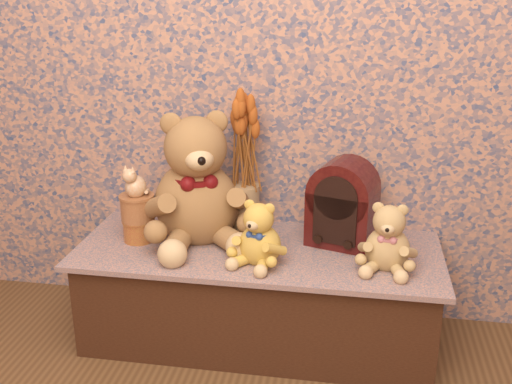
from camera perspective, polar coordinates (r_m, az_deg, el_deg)
display_shelf at (r=2.36m, az=0.20°, el=-9.54°), size 1.36×0.55×0.39m
teddy_large at (r=2.28m, az=-5.74°, el=1.94°), size 0.59×0.63×0.54m
teddy_medium at (r=2.12m, az=0.39°, el=-3.56°), size 0.26×0.29×0.25m
teddy_small at (r=2.13m, az=12.40°, el=-3.79°), size 0.23×0.27×0.26m
cathedral_radio at (r=2.27m, az=8.21°, el=-0.96°), size 0.28×0.23×0.33m
ceramic_vase at (r=2.39m, az=-1.04°, el=-1.53°), size 0.15×0.15×0.19m
dried_stalks at (r=2.29m, az=-1.09°, el=5.88°), size 0.26×0.26×0.44m
biscuit_tin_lower at (r=2.36m, az=-11.00°, el=-3.53°), size 0.12×0.12×0.08m
biscuit_tin_upper at (r=2.33m, az=-11.15°, el=-1.47°), size 0.16×0.16×0.10m
cat_figurine at (r=2.29m, az=-11.33°, el=1.15°), size 0.12×0.13×0.13m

